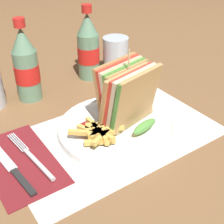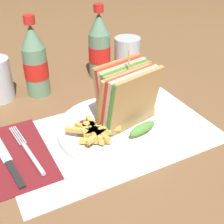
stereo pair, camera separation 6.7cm
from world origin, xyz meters
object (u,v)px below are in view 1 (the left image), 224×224
(plate_main, at_px, (117,128))
(coke_bottle_near, at_px, (26,66))
(club_sandwich, at_px, (128,96))
(coke_bottle_far, at_px, (88,48))
(knife, at_px, (9,165))
(fork, at_px, (34,159))
(glass_near, at_px, (116,56))

(plate_main, xyz_separation_m, coke_bottle_near, (-0.10, 0.25, 0.08))
(club_sandwich, height_order, coke_bottle_far, coke_bottle_far)
(knife, distance_m, coke_bottle_far, 0.41)
(plate_main, height_order, coke_bottle_far, coke_bottle_far)
(knife, height_order, coke_bottle_near, coke_bottle_near)
(club_sandwich, relative_size, coke_bottle_far, 0.81)
(coke_bottle_near, bearing_deg, coke_bottle_far, 5.83)
(plate_main, height_order, club_sandwich, club_sandwich)
(fork, height_order, knife, fork)
(fork, distance_m, glass_near, 0.43)
(club_sandwich, relative_size, knife, 0.85)
(coke_bottle_far, bearing_deg, plate_main, -108.68)
(fork, height_order, coke_bottle_far, coke_bottle_far)
(coke_bottle_near, relative_size, glass_near, 1.90)
(coke_bottle_far, bearing_deg, knife, -142.70)
(coke_bottle_near, xyz_separation_m, glass_near, (0.26, -0.00, -0.03))
(plate_main, relative_size, coke_bottle_near, 1.25)
(fork, distance_m, knife, 0.05)
(plate_main, distance_m, coke_bottle_far, 0.29)
(knife, height_order, glass_near, glass_near)
(plate_main, height_order, knife, plate_main)
(fork, xyz_separation_m, coke_bottle_near, (0.09, 0.24, 0.08))
(coke_bottle_near, bearing_deg, plate_main, -68.55)
(glass_near, bearing_deg, coke_bottle_near, 179.81)
(plate_main, xyz_separation_m, coke_bottle_far, (0.09, 0.26, 0.08))
(plate_main, distance_m, club_sandwich, 0.07)
(club_sandwich, bearing_deg, knife, 175.36)
(club_sandwich, bearing_deg, fork, 178.22)
(plate_main, height_order, coke_bottle_near, coke_bottle_near)
(coke_bottle_near, bearing_deg, fork, -110.67)
(knife, distance_m, coke_bottle_near, 0.27)
(plate_main, height_order, fork, plate_main)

